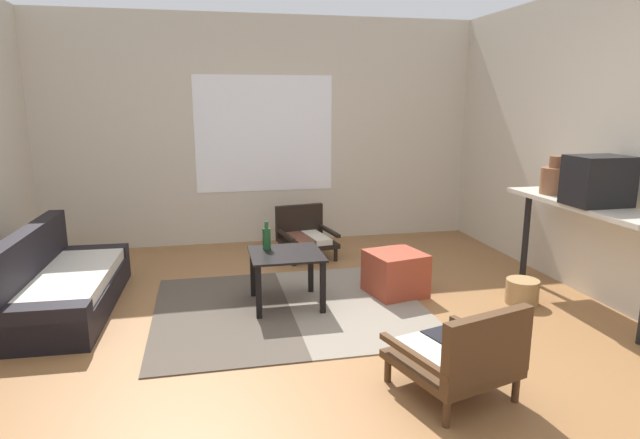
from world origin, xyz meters
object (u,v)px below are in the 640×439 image
at_px(crt_television, 598,181).
at_px(clay_vase, 554,179).
at_px(armchair_striped_foreground, 461,355).
at_px(ottoman_orange, 395,273).
at_px(coffee_table, 286,263).
at_px(couch, 61,286).
at_px(console_shelf, 582,215).
at_px(wicker_basket, 522,291).
at_px(armchair_by_window, 305,234).
at_px(glass_bottle, 267,238).

distance_m(crt_television, clay_vase, 0.55).
height_order(armchair_striped_foreground, ottoman_orange, armchair_striped_foreground).
height_order(coffee_table, crt_television, crt_television).
height_order(couch, armchair_striped_foreground, couch).
bearing_deg(crt_television, ottoman_orange, 152.11).
distance_m(console_shelf, wicker_basket, 0.81).
relative_size(console_shelf, crt_television, 3.62).
relative_size(ottoman_orange, wicker_basket, 1.66).
bearing_deg(armchair_by_window, armchair_striped_foreground, -83.65).
distance_m(couch, armchair_by_window, 2.57).
height_order(couch, wicker_basket, couch).
bearing_deg(crt_television, console_shelf, 88.72).
height_order(armchair_by_window, wicker_basket, armchair_by_window).
bearing_deg(couch, ottoman_orange, -4.36).
relative_size(clay_vase, glass_bottle, 1.39).
bearing_deg(wicker_basket, couch, 170.29).
bearing_deg(armchair_striped_foreground, coffee_table, 114.88).
distance_m(armchair_by_window, crt_television, 3.01).
height_order(armchair_by_window, glass_bottle, glass_bottle).
xyz_separation_m(coffee_table, glass_bottle, (-0.14, 0.15, 0.19)).
bearing_deg(coffee_table, armchair_by_window, 73.47).
xyz_separation_m(coffee_table, armchair_by_window, (0.43, 1.45, -0.13)).
distance_m(armchair_by_window, wicker_basket, 2.42).
relative_size(coffee_table, armchair_by_window, 0.90).
height_order(couch, armchair_by_window, couch).
relative_size(coffee_table, console_shelf, 0.37).
bearing_deg(coffee_table, wicker_basket, -10.93).
distance_m(glass_bottle, wicker_basket, 2.26).
height_order(armchair_striped_foreground, wicker_basket, armchair_striped_foreground).
relative_size(coffee_table, clay_vase, 1.79).
height_order(ottoman_orange, console_shelf, console_shelf).
relative_size(crt_television, glass_bottle, 1.84).
bearing_deg(console_shelf, couch, 169.19).
height_order(couch, ottoman_orange, couch).
height_order(couch, glass_bottle, glass_bottle).
bearing_deg(console_shelf, coffee_table, 167.33).
xyz_separation_m(coffee_table, armchair_striped_foreground, (0.78, -1.67, -0.11)).
bearing_deg(wicker_basket, clay_vase, 32.85).
relative_size(coffee_table, glass_bottle, 2.49).
bearing_deg(crt_television, armchair_by_window, 132.69).
distance_m(armchair_striped_foreground, wicker_basket, 1.78).
bearing_deg(console_shelf, wicker_basket, 158.80).
bearing_deg(console_shelf, armchair_striped_foreground, -144.89).
bearing_deg(glass_bottle, armchair_by_window, 66.08).
distance_m(crt_television, glass_bottle, 2.72).
relative_size(couch, coffee_table, 2.89).
height_order(coffee_table, armchair_striped_foreground, armchair_striped_foreground).
distance_m(coffee_table, console_shelf, 2.49).
distance_m(armchair_by_window, glass_bottle, 1.45).
distance_m(couch, console_shelf, 4.36).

